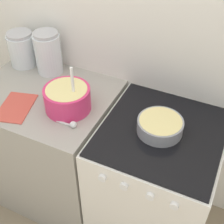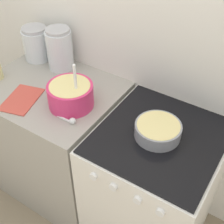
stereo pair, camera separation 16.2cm
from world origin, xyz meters
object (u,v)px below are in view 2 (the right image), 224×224
object	(u,v)px
mixing_bowl	(71,94)
storage_jar_middle	(60,51)
baking_pan	(158,130)
stove	(153,189)
storage_jar_left	(37,45)

from	to	relation	value
mixing_bowl	storage_jar_middle	distance (m)	0.40
mixing_bowl	baking_pan	distance (m)	0.52
stove	baking_pan	xyz separation A→B (m)	(-0.01, -0.01, 0.49)
stove	storage_jar_middle	world-z (taller)	storage_jar_middle
storage_jar_middle	mixing_bowl	bearing A→B (deg)	-42.51
baking_pan	storage_jar_left	distance (m)	1.04
baking_pan	storage_jar_left	size ratio (longest dim) A/B	1.04
stove	mixing_bowl	distance (m)	0.74
storage_jar_left	storage_jar_middle	xyz separation A→B (m)	(0.20, 0.00, 0.02)
stove	storage_jar_left	distance (m)	1.18
stove	mixing_bowl	size ratio (longest dim) A/B	3.24
mixing_bowl	storage_jar_middle	bearing A→B (deg)	137.49
baking_pan	storage_jar_left	bearing A→B (deg)	167.07
storage_jar_left	storage_jar_middle	distance (m)	0.20
storage_jar_left	mixing_bowl	bearing A→B (deg)	-28.52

